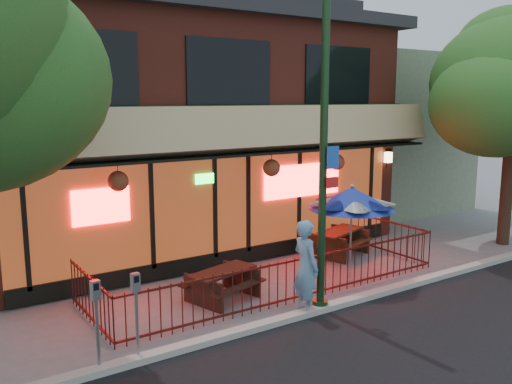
% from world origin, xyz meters
% --- Properties ---
extents(ground, '(80.00, 80.00, 0.00)m').
position_xyz_m(ground, '(0.00, 0.00, 0.00)').
color(ground, gray).
rests_on(ground, ground).
extents(curb, '(80.00, 0.25, 0.12)m').
position_xyz_m(curb, '(0.00, -0.50, 0.06)').
color(curb, '#999993').
rests_on(curb, ground).
extents(restaurant_building, '(12.96, 9.49, 8.05)m').
position_xyz_m(restaurant_building, '(0.00, 7.11, 4.13)').
color(restaurant_building, maroon).
rests_on(restaurant_building, ground).
extents(neighbor_building, '(6.00, 7.00, 6.00)m').
position_xyz_m(neighbor_building, '(9.00, 7.70, 3.00)').
color(neighbor_building, gray).
rests_on(neighbor_building, ground).
extents(patio_fence, '(8.44, 2.62, 1.00)m').
position_xyz_m(patio_fence, '(0.00, 0.50, 0.63)').
color(patio_fence, '#40110D').
rests_on(patio_fence, ground).
extents(street_light, '(0.43, 0.32, 7.00)m').
position_xyz_m(street_light, '(0.00, -0.40, 3.15)').
color(street_light, black).
rests_on(street_light, ground).
extents(picnic_table_left, '(1.82, 1.57, 0.67)m').
position_xyz_m(picnic_table_left, '(-1.40, 1.23, 0.44)').
color(picnic_table_left, '#321812').
rests_on(picnic_table_left, ground).
extents(picnic_table_right, '(1.99, 1.74, 0.71)m').
position_xyz_m(picnic_table_right, '(3.03, 2.38, 0.47)').
color(picnic_table_right, '#372213').
rests_on(picnic_table_right, ground).
extents(patio_umbrella, '(2.05, 2.05, 2.35)m').
position_xyz_m(patio_umbrella, '(1.87, 0.70, 2.00)').
color(patio_umbrella, gray).
rests_on(patio_umbrella, ground).
extents(pedestrian, '(0.52, 0.75, 1.96)m').
position_xyz_m(pedestrian, '(-0.36, -0.35, 0.98)').
color(pedestrian, '#588DB1').
rests_on(pedestrian, ground).
extents(parking_meter_near, '(0.14, 0.13, 1.53)m').
position_xyz_m(parking_meter_near, '(-4.00, -0.40, 1.04)').
color(parking_meter_near, gray).
rests_on(parking_meter_near, ground).
extents(parking_meter_far, '(0.15, 0.13, 1.54)m').
position_xyz_m(parking_meter_far, '(-4.66, -0.40, 1.04)').
color(parking_meter_far, gray).
rests_on(parking_meter_far, ground).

